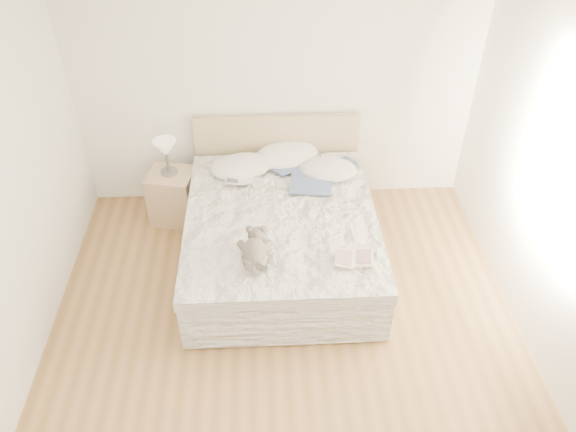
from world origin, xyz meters
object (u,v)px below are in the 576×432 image
object	(u,v)px
teddy_bear	(255,257)
photo_book	(240,179)
nightstand	(174,196)
bed	(281,233)
childrens_book	(354,258)
table_lamp	(166,150)

from	to	relation	value
teddy_bear	photo_book	bearing A→B (deg)	98.10
nightstand	bed	bearing A→B (deg)	-31.44
photo_book	childrens_book	xyz separation A→B (m)	(0.95, -1.17, 0.00)
nightstand	table_lamp	world-z (taller)	table_lamp
photo_book	nightstand	bearing A→B (deg)	161.26
bed	childrens_book	distance (m)	0.98
bed	nightstand	distance (m)	1.27
bed	photo_book	size ratio (longest dim) A/B	7.37
bed	photo_book	distance (m)	0.67
teddy_bear	childrens_book	bearing A→B (deg)	-0.92
bed	teddy_bear	world-z (taller)	bed
nightstand	childrens_book	xyz separation A→B (m)	(1.65, -1.39, 0.35)
bed	table_lamp	world-z (taller)	bed
childrens_book	table_lamp	bearing A→B (deg)	149.31
bed	photo_book	bearing A→B (deg)	130.62
bed	teddy_bear	xyz separation A→B (m)	(-0.24, -0.70, 0.34)
table_lamp	childrens_book	xyz separation A→B (m)	(1.66, -1.42, -0.19)
bed	teddy_bear	size ratio (longest dim) A/B	5.91
table_lamp	photo_book	world-z (taller)	table_lamp
teddy_bear	bed	bearing A→B (deg)	72.13
nightstand	photo_book	xyz separation A→B (m)	(0.71, -0.22, 0.35)
nightstand	table_lamp	distance (m)	0.54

